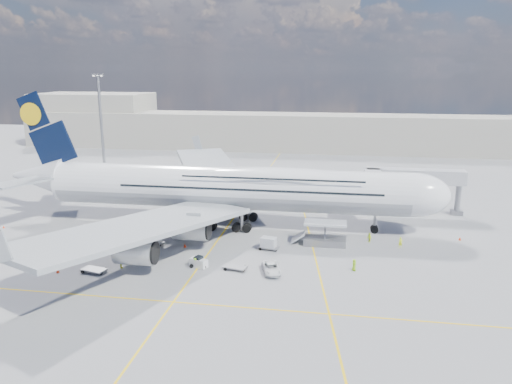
% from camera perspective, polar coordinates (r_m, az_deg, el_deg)
% --- Properties ---
extents(ground, '(300.00, 300.00, 0.00)m').
position_cam_1_polar(ground, '(78.66, -4.76, -6.00)').
color(ground, gray).
rests_on(ground, ground).
extents(taxi_line_main, '(0.25, 220.00, 0.01)m').
position_cam_1_polar(taxi_line_main, '(78.66, -4.76, -6.00)').
color(taxi_line_main, yellow).
rests_on(taxi_line_main, ground).
extents(taxi_line_cross, '(120.00, 0.25, 0.01)m').
position_cam_1_polar(taxi_line_cross, '(61.01, -9.42, -12.29)').
color(taxi_line_cross, yellow).
rests_on(taxi_line_cross, ground).
extents(taxi_line_diag, '(14.16, 99.06, 0.01)m').
position_cam_1_polar(taxi_line_diag, '(86.02, 6.00, -4.26)').
color(taxi_line_diag, yellow).
rests_on(taxi_line_diag, ground).
extents(airliner, '(77.26, 79.15, 23.71)m').
position_cam_1_polar(airliner, '(85.96, -3.06, 0.54)').
color(airliner, white).
rests_on(airliner, ground).
extents(jet_bridge, '(18.80, 12.10, 8.50)m').
position_cam_1_polar(jet_bridge, '(95.36, 16.04, 1.34)').
color(jet_bridge, '#B7B7BC').
rests_on(jet_bridge, ground).
extents(cargo_loader, '(8.53, 3.20, 3.67)m').
position_cam_1_polar(cargo_loader, '(78.79, 7.75, -5.09)').
color(cargo_loader, silver).
rests_on(cargo_loader, ground).
extents(light_mast, '(3.00, 0.70, 25.50)m').
position_cam_1_polar(light_mast, '(131.15, -17.26, 7.39)').
color(light_mast, gray).
rests_on(light_mast, ground).
extents(terminal, '(180.00, 16.00, 12.00)m').
position_cam_1_polar(terminal, '(168.92, 3.09, 6.87)').
color(terminal, '#B2AD9E').
rests_on(terminal, ground).
extents(hangar, '(40.00, 22.00, 18.00)m').
position_cam_1_polar(hangar, '(193.89, -17.96, 8.03)').
color(hangar, '#B2AD9E').
rests_on(hangar, ground).
extents(tree_line, '(160.00, 6.00, 8.00)m').
position_cam_1_polar(tree_line, '(213.93, 15.27, 7.36)').
color(tree_line, '#193814').
rests_on(tree_line, ground).
extents(dolly_row_a, '(3.58, 2.43, 0.48)m').
position_cam_1_polar(dolly_row_a, '(71.55, -18.03, -8.43)').
color(dolly_row_a, gray).
rests_on(dolly_row_a, ground).
extents(dolly_row_b, '(3.40, 2.10, 2.04)m').
position_cam_1_polar(dolly_row_b, '(85.41, -18.48, -4.30)').
color(dolly_row_b, gray).
rests_on(dolly_row_b, ground).
extents(dolly_row_c, '(3.61, 2.69, 2.04)m').
position_cam_1_polar(dolly_row_c, '(79.60, -11.69, -5.17)').
color(dolly_row_c, gray).
rests_on(dolly_row_c, ground).
extents(dolly_back, '(3.50, 1.96, 0.50)m').
position_cam_1_polar(dolly_back, '(88.92, -19.84, -4.17)').
color(dolly_back, gray).
rests_on(dolly_back, ground).
extents(dolly_nose_far, '(3.42, 2.32, 0.46)m').
position_cam_1_polar(dolly_nose_far, '(69.06, -2.41, -8.56)').
color(dolly_nose_far, gray).
rests_on(dolly_nose_far, ground).
extents(dolly_nose_near, '(3.30, 2.23, 1.91)m').
position_cam_1_polar(dolly_nose_near, '(76.04, 1.44, -5.85)').
color(dolly_nose_near, gray).
rests_on(dolly_nose_near, ground).
extents(baggage_tug, '(2.77, 2.06, 1.57)m').
position_cam_1_polar(baggage_tug, '(70.10, -6.58, -7.99)').
color(baggage_tug, silver).
rests_on(baggage_tug, ground).
extents(catering_truck_inner, '(6.22, 2.46, 3.72)m').
position_cam_1_polar(catering_truck_inner, '(112.56, -5.12, 1.05)').
color(catering_truck_inner, gray).
rests_on(catering_truck_inner, ground).
extents(catering_truck_outer, '(7.11, 5.45, 3.91)m').
position_cam_1_polar(catering_truck_outer, '(126.81, -5.09, 2.55)').
color(catering_truck_outer, gray).
rests_on(catering_truck_outer, ground).
extents(service_van, '(3.36, 5.08, 1.30)m').
position_cam_1_polar(service_van, '(67.88, 1.76, -8.70)').
color(service_van, white).
rests_on(service_van, ground).
extents(crew_nose, '(0.70, 0.56, 1.69)m').
position_cam_1_polar(crew_nose, '(79.96, 16.19, -5.55)').
color(crew_nose, '#EEFF1A').
rests_on(crew_nose, ground).
extents(crew_loader, '(0.88, 0.95, 1.57)m').
position_cam_1_polar(crew_loader, '(80.99, 12.81, -5.13)').
color(crew_loader, '#DFFF1A').
rests_on(crew_loader, ground).
extents(crew_wing, '(0.66, 1.05, 1.66)m').
position_cam_1_polar(crew_wing, '(71.75, -15.19, -7.77)').
color(crew_wing, '#D1DD17').
rests_on(crew_wing, ground).
extents(crew_van, '(0.87, 0.96, 1.64)m').
position_cam_1_polar(crew_van, '(69.73, 11.14, -8.18)').
color(crew_van, '#98DF17').
rests_on(crew_van, ground).
extents(crew_tug, '(1.09, 0.81, 1.51)m').
position_cam_1_polar(crew_tug, '(69.84, -6.91, -8.04)').
color(crew_tug, '#9FFD1A').
rests_on(crew_tug, ground).
extents(cone_nose, '(0.42, 0.42, 0.54)m').
position_cam_1_polar(cone_nose, '(86.62, 22.27, -4.96)').
color(cone_nose, '#F3360C').
rests_on(cone_nose, ground).
extents(cone_wing_left_inner, '(0.41, 0.41, 0.52)m').
position_cam_1_polar(cone_wing_left_inner, '(104.70, -4.88, -0.77)').
color(cone_wing_left_inner, '#F3360C').
rests_on(cone_wing_left_inner, ground).
extents(cone_wing_left_outer, '(0.49, 0.49, 0.63)m').
position_cam_1_polar(cone_wing_left_outer, '(120.64, -4.84, 1.23)').
color(cone_wing_left_outer, '#F3360C').
rests_on(cone_wing_left_outer, ground).
extents(cone_wing_right_inner, '(0.48, 0.48, 0.61)m').
position_cam_1_polar(cone_wing_right_inner, '(77.95, -8.13, -6.06)').
color(cone_wing_right_inner, '#F3360C').
rests_on(cone_wing_right_inner, ground).
extents(cone_wing_right_outer, '(0.45, 0.45, 0.57)m').
position_cam_1_polar(cone_wing_right_outer, '(73.09, -21.73, -8.36)').
color(cone_wing_right_outer, '#F3360C').
rests_on(cone_wing_right_outer, ground).
extents(cone_tail, '(0.39, 0.39, 0.50)m').
position_cam_1_polar(cone_tail, '(96.51, -26.88, -3.57)').
color(cone_tail, '#F3360C').
rests_on(cone_tail, ground).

